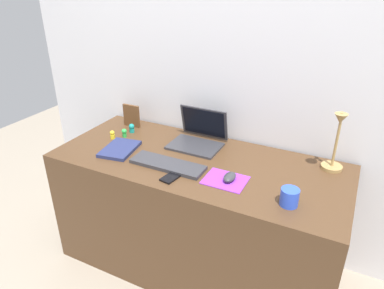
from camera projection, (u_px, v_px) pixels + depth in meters
name	position (u px, v px, depth m)	size (l,w,h in m)	color
ground_plane	(197.00, 261.00, 2.27)	(6.00, 6.00, 0.00)	gray
back_wall	(224.00, 127.00, 2.22)	(2.82, 0.05, 1.59)	silver
desk	(197.00, 214.00, 2.11)	(1.62, 0.68, 0.74)	#4C331E
laptop	(199.00, 135.00, 2.11)	(0.30, 0.26, 0.21)	#333338
keyboard	(168.00, 164.00, 1.88)	(0.41, 0.13, 0.02)	#333338
mousepad	(225.00, 180.00, 1.76)	(0.21, 0.17, 0.00)	purple
mouse	(230.00, 177.00, 1.75)	(0.06, 0.10, 0.03)	#333338
cell_phone	(172.00, 177.00, 1.78)	(0.06, 0.13, 0.01)	black
desk_lamp	(336.00, 144.00, 1.77)	(0.11, 0.16, 0.35)	#A5844C
notebook_pad	(120.00, 149.00, 2.04)	(0.17, 0.24, 0.02)	navy
picture_frame	(131.00, 116.00, 2.33)	(0.12, 0.02, 0.15)	brown
coffee_mug	(289.00, 197.00, 1.56)	(0.08, 0.08, 0.08)	blue
toy_figurine_yellow	(112.00, 135.00, 2.18)	(0.03, 0.03, 0.05)	yellow
toy_figurine_green	(124.00, 133.00, 2.20)	(0.03, 0.03, 0.05)	green
toy_figurine_teal	(132.00, 128.00, 2.27)	(0.04, 0.04, 0.06)	teal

